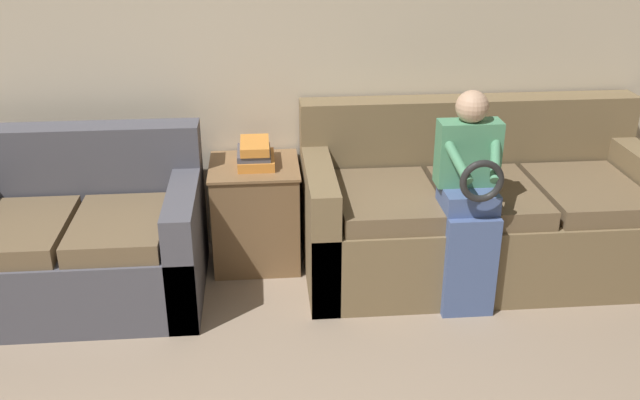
{
  "coord_description": "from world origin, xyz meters",
  "views": [
    {
      "loc": [
        0.23,
        -1.49,
        2.19
      ],
      "look_at": [
        0.51,
        1.68,
        0.77
      ],
      "focal_mm": 40.0,
      "sensor_mm": 36.0,
      "label": 1
    }
  ],
  "objects_px": {
    "child_left_seated": "(470,195)",
    "couch_side": "(80,242)",
    "book_stack": "(255,154)",
    "couch_main": "(478,214)",
    "side_shelf": "(256,212)"
  },
  "relations": [
    {
      "from": "child_left_seated",
      "to": "couch_side",
      "type": "bearing_deg",
      "value": 172.06
    },
    {
      "from": "couch_side",
      "to": "book_stack",
      "type": "xyz_separation_m",
      "value": [
        1.01,
        0.3,
        0.39
      ]
    },
    {
      "from": "couch_main",
      "to": "book_stack",
      "type": "distance_m",
      "value": 1.4
    },
    {
      "from": "couch_side",
      "to": "child_left_seated",
      "type": "distance_m",
      "value": 2.19
    },
    {
      "from": "couch_main",
      "to": "couch_side",
      "type": "height_order",
      "value": "couch_main"
    },
    {
      "from": "couch_side",
      "to": "book_stack",
      "type": "distance_m",
      "value": 1.12
    },
    {
      "from": "side_shelf",
      "to": "book_stack",
      "type": "xyz_separation_m",
      "value": [
        0.01,
        0.0,
        0.38
      ]
    },
    {
      "from": "couch_main",
      "to": "child_left_seated",
      "type": "distance_m",
      "value": 0.56
    },
    {
      "from": "couch_main",
      "to": "couch_side",
      "type": "bearing_deg",
      "value": -177.07
    },
    {
      "from": "couch_main",
      "to": "child_left_seated",
      "type": "height_order",
      "value": "child_left_seated"
    },
    {
      "from": "child_left_seated",
      "to": "side_shelf",
      "type": "xyz_separation_m",
      "value": [
        -1.15,
        0.6,
        -0.34
      ]
    },
    {
      "from": "couch_side",
      "to": "couch_main",
      "type": "bearing_deg",
      "value": 2.93
    },
    {
      "from": "side_shelf",
      "to": "couch_side",
      "type": "bearing_deg",
      "value": -163.11
    },
    {
      "from": "couch_side",
      "to": "child_left_seated",
      "type": "height_order",
      "value": "child_left_seated"
    },
    {
      "from": "couch_side",
      "to": "side_shelf",
      "type": "distance_m",
      "value": 1.04
    }
  ]
}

